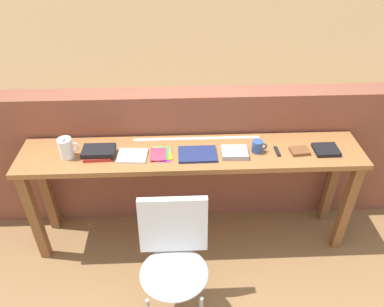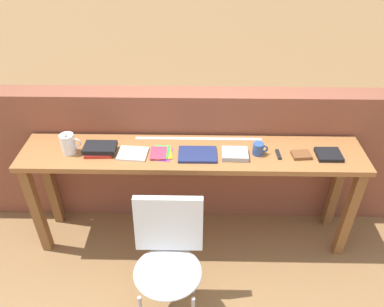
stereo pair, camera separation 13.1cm
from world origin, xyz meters
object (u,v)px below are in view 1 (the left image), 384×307
at_px(pamphlet_pile_colourful, 161,154).
at_px(leather_journal_brown, 300,151).
at_px(mug, 258,146).
at_px(book_repair_rightmost, 326,150).
at_px(book_open_centre, 197,154).
at_px(chair_white_moulded, 174,257).
at_px(book_stack_leftmost, 99,152).
at_px(magazine_cycling, 132,156).
at_px(pitcher_white, 66,148).
at_px(multitool_folded, 277,151).

height_order(pamphlet_pile_colourful, leather_journal_brown, leather_journal_brown).
xyz_separation_m(mug, book_repair_rightmost, (0.50, -0.02, -0.03)).
bearing_deg(book_open_centre, chair_white_moulded, -107.06).
distance_m(mug, leather_journal_brown, 0.31).
xyz_separation_m(book_stack_leftmost, pamphlet_pile_colourful, (0.44, -0.01, -0.02)).
relative_size(book_open_centre, mug, 2.48).
bearing_deg(magazine_cycling, book_repair_rightmost, 4.65).
bearing_deg(chair_white_moulded, book_open_centre, 73.37).
height_order(leather_journal_brown, book_repair_rightmost, book_repair_rightmost).
relative_size(pitcher_white, book_repair_rightmost, 1.06).
xyz_separation_m(multitool_folded, book_repair_rightmost, (0.36, -0.00, 0.01)).
relative_size(multitool_folded, leather_journal_brown, 0.85).
height_order(magazine_cycling, book_repair_rightmost, book_repair_rightmost).
relative_size(leather_journal_brown, book_repair_rightmost, 0.75).
xyz_separation_m(magazine_cycling, multitool_folded, (1.04, 0.01, -0.00)).
relative_size(pitcher_white, pamphlet_pile_colourful, 0.95).
bearing_deg(chair_white_moulded, book_stack_leftmost, 129.59).
height_order(pitcher_white, book_open_centre, pitcher_white).
height_order(pitcher_white, book_repair_rightmost, pitcher_white).
relative_size(mug, book_repair_rightmost, 0.63).
bearing_deg(pitcher_white, chair_white_moulded, -40.28).
xyz_separation_m(book_open_centre, mug, (0.43, 0.03, 0.04)).
bearing_deg(book_open_centre, book_stack_leftmost, 177.60).
bearing_deg(book_stack_leftmost, leather_journal_brown, -0.78).
relative_size(magazine_cycling, book_repair_rightmost, 1.19).
bearing_deg(pitcher_white, multitool_folded, -0.29).
xyz_separation_m(pitcher_white, magazine_cycling, (0.46, -0.02, -0.07)).
relative_size(chair_white_moulded, pitcher_white, 4.85).
distance_m(chair_white_moulded, book_repair_rightmost, 1.32).
xyz_separation_m(chair_white_moulded, book_open_centre, (0.18, 0.61, 0.36)).
distance_m(book_open_centre, multitool_folded, 0.58).
height_order(multitool_folded, book_repair_rightmost, book_repair_rightmost).
relative_size(magazine_cycling, multitool_folded, 1.88).
height_order(chair_white_moulded, mug, mug).
distance_m(chair_white_moulded, multitool_folded, 1.04).
bearing_deg(book_repair_rightmost, chair_white_moulded, -151.71).
bearing_deg(leather_journal_brown, multitool_folded, 171.28).
height_order(book_stack_leftmost, pamphlet_pile_colourful, book_stack_leftmost).
relative_size(chair_white_moulded, book_stack_leftmost, 3.89).
distance_m(book_open_centre, mug, 0.44).
bearing_deg(pitcher_white, book_stack_leftmost, 0.89).
xyz_separation_m(book_stack_leftmost, magazine_cycling, (0.24, -0.02, -0.02)).
bearing_deg(book_repair_rightmost, book_stack_leftmost, 178.88).
xyz_separation_m(chair_white_moulded, book_stack_leftmost, (-0.52, 0.63, 0.38)).
height_order(chair_white_moulded, book_repair_rightmost, book_repair_rightmost).
distance_m(chair_white_moulded, pitcher_white, 1.06).
xyz_separation_m(book_open_centre, book_repair_rightmost, (0.93, 0.01, 0.00)).
bearing_deg(mug, pitcher_white, -179.74).
relative_size(pamphlet_pile_colourful, book_open_centre, 0.71).
distance_m(pitcher_white, pamphlet_pile_colourful, 0.67).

